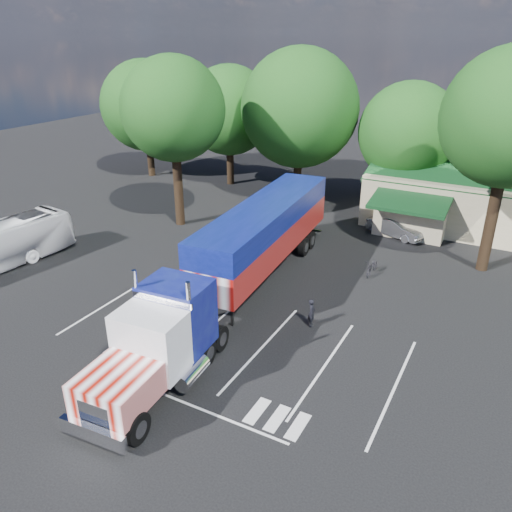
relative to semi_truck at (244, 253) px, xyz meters
The scene contains 11 objects.
ground 3.40m from the semi_truck, 86.97° to the left, with size 120.00×120.00×0.00m, color black.
tree_row_a 28.99m from the semi_truck, 139.83° to the left, with size 9.00×9.00×11.68m.
tree_row_b 24.02m from the semi_truck, 123.10° to the left, with size 8.40×8.40×11.35m.
tree_row_c 19.56m from the semi_truck, 105.07° to the left, with size 10.00×10.00×13.05m.
tree_row_d 20.27m from the semi_truck, 78.10° to the left, with size 8.00×8.00×10.60m.
tree_near_left 14.44m from the semi_truck, 142.48° to the left, with size 7.60×7.60×12.65m.
tree_near_right 17.01m from the semi_truck, 42.09° to the left, with size 8.00×8.00×13.50m.
semi_truck is the anchor object (origin of this frame).
woman 5.12m from the semi_truck, 12.49° to the right, with size 0.55×0.36×1.52m, color black.
bicycle 8.81m from the semi_truck, 48.86° to the left, with size 0.68×1.94×1.02m, color black.
silver_sedan 14.63m from the semi_truck, 68.69° to the left, with size 1.51×4.34×1.43m, color #94969B.
Camera 1 is at (12.59, -23.84, 13.92)m, focal length 35.00 mm.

